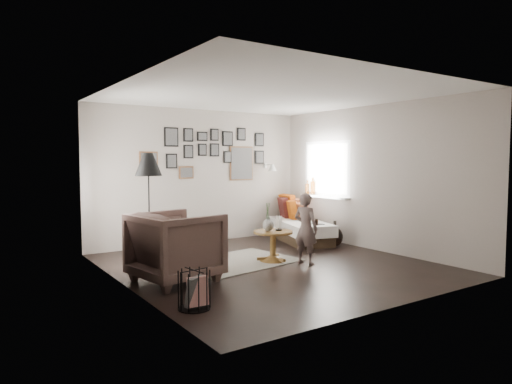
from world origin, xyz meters
TOP-DOWN VIEW (x-y plane):
  - ground at (0.00, 0.00)m, footprint 4.80×4.80m
  - wall_back at (0.00, 2.40)m, footprint 4.50×0.00m
  - wall_front at (0.00, -2.40)m, footprint 4.50×0.00m
  - wall_left at (-2.25, 0.00)m, footprint 0.00×4.80m
  - wall_right at (2.25, 0.00)m, footprint 0.00×4.80m
  - ceiling at (0.00, 0.00)m, footprint 4.80×4.80m
  - door_left at (-2.23, 1.20)m, footprint 0.00×2.14m
  - window_right at (2.18, 1.34)m, footprint 0.15×1.32m
  - gallery_wall at (0.29, 2.38)m, footprint 2.74×0.03m
  - wall_sconce at (1.55, 2.13)m, footprint 0.18×0.36m
  - rug at (-0.35, 0.46)m, footprint 2.05×1.58m
  - pedestal_table at (0.17, 0.19)m, footprint 0.63×0.63m
  - vase at (0.09, 0.21)m, footprint 0.18×0.18m
  - candles at (0.28, 0.19)m, footprint 0.11×0.11m
  - daybed at (1.71, 1.47)m, footprint 1.27×1.95m
  - magazine_on_daybed at (1.65, 0.83)m, footprint 0.23×0.29m
  - armchair at (-1.61, -0.06)m, footprint 1.19×1.17m
  - armchair_cushion at (-1.58, -0.01)m, footprint 0.48×0.49m
  - floor_lamp at (-1.59, 0.95)m, footprint 0.40×0.40m
  - magazine_basket at (-1.91, -1.22)m, footprint 0.38×0.38m
  - demijohn_large at (1.54, 0.71)m, footprint 0.35×0.35m
  - demijohn_small at (1.89, 0.59)m, footprint 0.31×0.31m
  - child at (0.49, -0.23)m, footprint 0.38×0.47m

SIDE VIEW (x-z plane):
  - ground at x=0.00m, z-range 0.00..0.00m
  - rug at x=-0.35m, z-range 0.00..0.01m
  - demijohn_small at x=1.89m, z-range -0.06..0.42m
  - demijohn_large at x=1.54m, z-range -0.06..0.47m
  - magazine_basket at x=-1.91m, z-range 0.00..0.42m
  - pedestal_table at x=0.17m, z-range -0.02..0.47m
  - daybed at x=1.71m, z-range -0.16..0.72m
  - magazine_on_daybed at x=1.65m, z-range 0.41..0.42m
  - armchair at x=-1.61m, z-range 0.00..0.94m
  - armchair_cushion at x=-1.58m, z-range 0.38..0.58m
  - child at x=0.49m, z-range 0.00..1.11m
  - candles at x=0.28m, z-range 0.49..0.72m
  - vase at x=0.09m, z-range 0.41..0.86m
  - window_right at x=2.18m, z-range 0.28..1.58m
  - door_left at x=-2.23m, z-range -0.02..2.12m
  - wall_back at x=0.00m, z-range -0.95..3.55m
  - wall_front at x=0.00m, z-range -0.95..3.55m
  - wall_left at x=-2.25m, z-range -1.10..3.70m
  - wall_right at x=2.25m, z-range -1.10..3.70m
  - wall_sconce at x=1.55m, z-range 1.38..1.54m
  - floor_lamp at x=-1.59m, z-range 0.63..2.35m
  - gallery_wall at x=0.29m, z-range 1.20..2.28m
  - ceiling at x=0.00m, z-range 2.60..2.60m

